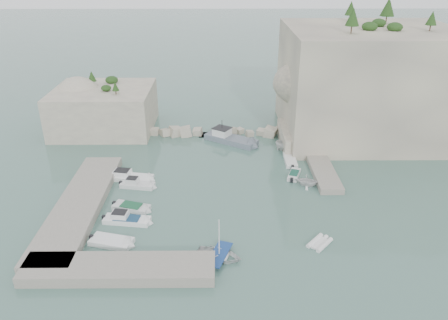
{
  "coord_description": "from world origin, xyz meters",
  "views": [
    {
      "loc": [
        -0.38,
        -45.04,
        27.39
      ],
      "look_at": [
        0.0,
        6.0,
        3.0
      ],
      "focal_mm": 35.0,
      "sensor_mm": 36.0,
      "label": 1
    }
  ],
  "objects_px": {
    "motorboat_b": "(138,187)",
    "work_boat": "(231,142)",
    "inflatable_dinghy": "(319,244)",
    "tender_east_c": "(290,162)",
    "motorboat_e": "(112,244)",
    "rowboat": "(219,258)",
    "motorboat_d": "(127,222)",
    "motorboat_a": "(130,179)",
    "tender_east_b": "(294,177)",
    "tender_east_a": "(307,185)",
    "tender_east_d": "(291,151)",
    "motorboat_c": "(132,209)"
  },
  "relations": [
    {
      "from": "motorboat_b",
      "to": "motorboat_d",
      "type": "bearing_deg",
      "value": -79.19
    },
    {
      "from": "tender_east_c",
      "to": "motorboat_e",
      "type": "bearing_deg",
      "value": 132.67
    },
    {
      "from": "motorboat_b",
      "to": "inflatable_dinghy",
      "type": "distance_m",
      "value": 24.32
    },
    {
      "from": "tender_east_b",
      "to": "tender_east_c",
      "type": "bearing_deg",
      "value": 17.6
    },
    {
      "from": "motorboat_a",
      "to": "tender_east_a",
      "type": "relative_size",
      "value": 2.23
    },
    {
      "from": "motorboat_e",
      "to": "tender_east_d",
      "type": "height_order",
      "value": "tender_east_d"
    },
    {
      "from": "tender_east_a",
      "to": "tender_east_b",
      "type": "xyz_separation_m",
      "value": [
        -1.28,
        2.46,
        0.0
      ]
    },
    {
      "from": "motorboat_e",
      "to": "tender_east_c",
      "type": "distance_m",
      "value": 28.8
    },
    {
      "from": "motorboat_b",
      "to": "motorboat_d",
      "type": "xyz_separation_m",
      "value": [
        0.21,
        -8.1,
        0.0
      ]
    },
    {
      "from": "inflatable_dinghy",
      "to": "tender_east_c",
      "type": "relative_size",
      "value": 0.61
    },
    {
      "from": "motorboat_d",
      "to": "inflatable_dinghy",
      "type": "xyz_separation_m",
      "value": [
        20.73,
        -4.25,
        0.0
      ]
    },
    {
      "from": "motorboat_c",
      "to": "rowboat",
      "type": "height_order",
      "value": "rowboat"
    },
    {
      "from": "tender_east_a",
      "to": "tender_east_b",
      "type": "relative_size",
      "value": 0.82
    },
    {
      "from": "motorboat_c",
      "to": "tender_east_b",
      "type": "bearing_deg",
      "value": 39.35
    },
    {
      "from": "motorboat_a",
      "to": "tender_east_b",
      "type": "height_order",
      "value": "motorboat_a"
    },
    {
      "from": "tender_east_a",
      "to": "tender_east_c",
      "type": "xyz_separation_m",
      "value": [
        -1.15,
        6.92,
        0.0
      ]
    },
    {
      "from": "motorboat_b",
      "to": "motorboat_c",
      "type": "height_order",
      "value": "motorboat_b"
    },
    {
      "from": "motorboat_e",
      "to": "tender_east_d",
      "type": "distance_m",
      "value": 32.04
    },
    {
      "from": "inflatable_dinghy",
      "to": "tender_east_c",
      "type": "xyz_separation_m",
      "value": [
        -0.21,
        19.57,
        0.0
      ]
    },
    {
      "from": "motorboat_d",
      "to": "tender_east_d",
      "type": "distance_m",
      "value": 28.64
    },
    {
      "from": "motorboat_a",
      "to": "tender_east_b",
      "type": "xyz_separation_m",
      "value": [
        22.06,
        0.62,
        0.0
      ]
    },
    {
      "from": "motorboat_a",
      "to": "motorboat_c",
      "type": "height_order",
      "value": "motorboat_a"
    },
    {
      "from": "motorboat_b",
      "to": "tender_east_b",
      "type": "distance_m",
      "value": 20.79
    },
    {
      "from": "inflatable_dinghy",
      "to": "tender_east_a",
      "type": "xyz_separation_m",
      "value": [
        0.94,
        12.65,
        0.0
      ]
    },
    {
      "from": "motorboat_b",
      "to": "tender_east_d",
      "type": "distance_m",
      "value": 24.16
    },
    {
      "from": "rowboat",
      "to": "tender_east_b",
      "type": "relative_size",
      "value": 1.23
    },
    {
      "from": "work_boat",
      "to": "tender_east_b",
      "type": "bearing_deg",
      "value": -22.16
    },
    {
      "from": "motorboat_e",
      "to": "tender_east_d",
      "type": "relative_size",
      "value": 1.0
    },
    {
      "from": "motorboat_c",
      "to": "tender_east_a",
      "type": "distance_m",
      "value": 22.43
    },
    {
      "from": "tender_east_a",
      "to": "motorboat_e",
      "type": "bearing_deg",
      "value": 137.6
    },
    {
      "from": "motorboat_c",
      "to": "motorboat_d",
      "type": "bearing_deg",
      "value": -72.05
    },
    {
      "from": "rowboat",
      "to": "tender_east_b",
      "type": "xyz_separation_m",
      "value": [
        10.06,
        17.29,
        0.0
      ]
    },
    {
      "from": "motorboat_a",
      "to": "tender_east_c",
      "type": "bearing_deg",
      "value": 22.97
    },
    {
      "from": "motorboat_c",
      "to": "tender_east_b",
      "type": "relative_size",
      "value": 1.28
    },
    {
      "from": "tender_east_a",
      "to": "motorboat_a",
      "type": "bearing_deg",
      "value": 104.25
    },
    {
      "from": "motorboat_b",
      "to": "work_boat",
      "type": "xyz_separation_m",
      "value": [
        12.37,
        14.66,
        0.0
      ]
    },
    {
      "from": "motorboat_c",
      "to": "rowboat",
      "type": "distance_m",
      "value": 13.81
    },
    {
      "from": "motorboat_d",
      "to": "work_boat",
      "type": "bearing_deg",
      "value": 69.75
    },
    {
      "from": "motorboat_a",
      "to": "tender_east_c",
      "type": "distance_m",
      "value": 22.76
    },
    {
      "from": "motorboat_b",
      "to": "motorboat_a",
      "type": "bearing_deg",
      "value": 133.36
    },
    {
      "from": "tender_east_b",
      "to": "tender_east_a",
      "type": "bearing_deg",
      "value": -133.23
    },
    {
      "from": "inflatable_dinghy",
      "to": "tender_east_c",
      "type": "height_order",
      "value": "tender_east_c"
    },
    {
      "from": "motorboat_a",
      "to": "motorboat_b",
      "type": "xyz_separation_m",
      "value": [
        1.45,
        -2.14,
        0.0
      ]
    },
    {
      "from": "motorboat_d",
      "to": "tender_east_a",
      "type": "relative_size",
      "value": 1.85
    },
    {
      "from": "motorboat_a",
      "to": "tender_east_c",
      "type": "height_order",
      "value": "motorboat_a"
    },
    {
      "from": "motorboat_c",
      "to": "tender_east_d",
      "type": "relative_size",
      "value": 0.98
    },
    {
      "from": "motorboat_e",
      "to": "rowboat",
      "type": "distance_m",
      "value": 11.44
    },
    {
      "from": "motorboat_c",
      "to": "motorboat_e",
      "type": "relative_size",
      "value": 0.99
    },
    {
      "from": "motorboat_c",
      "to": "tender_east_a",
      "type": "relative_size",
      "value": 1.55
    },
    {
      "from": "motorboat_b",
      "to": "inflatable_dinghy",
      "type": "bearing_deg",
      "value": -21.23
    }
  ]
}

